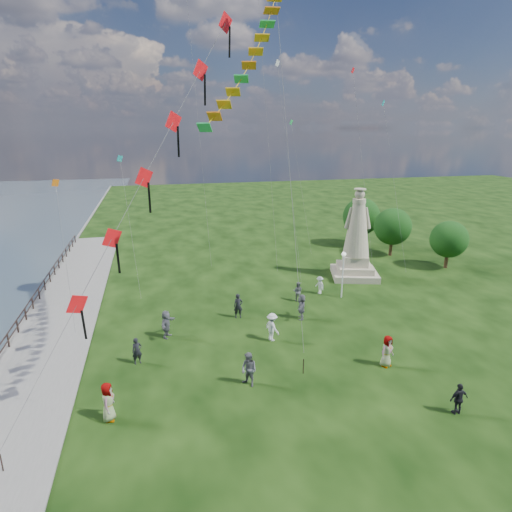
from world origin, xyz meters
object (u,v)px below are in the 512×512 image
object	(u,v)px
statue	(356,245)
person_7	(298,291)
person_4	(387,351)
person_5	(166,324)
person_0	(137,351)
person_1	(249,370)
person_6	(238,306)
person_11	(301,307)
lamppost	(343,265)
person_2	(272,327)
person_3	(459,399)
person_8	(320,285)
person_10	(108,402)

from	to	relation	value
statue	person_7	size ratio (longest dim) A/B	5.15
person_4	person_7	distance (m)	10.57
person_4	person_5	xyz separation A→B (m)	(-12.09, 6.57, -0.01)
person_0	person_1	bearing A→B (deg)	-49.56
person_6	person_11	xyz separation A→B (m)	(4.35, -1.24, 0.03)
person_0	person_5	xyz separation A→B (m)	(1.79, 2.93, 0.13)
lamppost	person_2	distance (m)	9.55
person_5	person_6	world-z (taller)	person_5
person_6	person_1	bearing A→B (deg)	-93.72
person_0	person_7	distance (m)	13.87
lamppost	person_3	distance (m)	15.08
statue	person_1	world-z (taller)	statue
person_6	person_0	bearing A→B (deg)	-141.46
person_1	person_5	xyz separation A→B (m)	(-4.00, 6.62, -0.01)
statue	person_4	distance (m)	15.69
person_11	person_1	bearing A→B (deg)	-18.16
lamppost	person_5	size ratio (longest dim) A/B	2.04
lamppost	person_6	xyz separation A→B (m)	(-8.86, -1.83, -1.85)
lamppost	person_8	xyz separation A→B (m)	(-1.42, 1.19, -2.01)
person_8	person_2	bearing A→B (deg)	-58.41
statue	person_7	xyz separation A→B (m)	(-6.96, -4.23, -2.27)
person_10	person_0	bearing A→B (deg)	-4.99
person_3	person_10	world-z (taller)	person_10
person_3	person_10	size ratio (longest dim) A/B	0.84
statue	person_10	bearing A→B (deg)	-124.84
statue	person_11	world-z (taller)	statue
person_6	person_10	bearing A→B (deg)	-126.11
person_5	person_1	bearing A→B (deg)	-122.59
person_0	person_1	world-z (taller)	person_1
statue	person_0	size ratio (longest dim) A/B	5.08
lamppost	person_8	bearing A→B (deg)	139.99
person_3	person_7	size ratio (longest dim) A/B	1.03
person_4	person_11	size ratio (longest dim) A/B	1.01
person_4	person_3	bearing A→B (deg)	-99.07
person_1	person_4	size ratio (longest dim) A/B	1.01
person_10	lamppost	bearing A→B (deg)	-47.28
person_2	person_10	bearing A→B (deg)	97.54
person_6	person_5	bearing A→B (deg)	-156.26
person_0	person_2	distance (m)	8.40
person_8	person_11	bearing A→B (deg)	-53.36
person_6	person_8	distance (m)	8.03
lamppost	person_11	distance (m)	5.75
statue	person_7	bearing A→B (deg)	-131.67
person_6	person_11	world-z (taller)	person_11
person_4	person_6	world-z (taller)	person_4
person_8	person_10	size ratio (longest dim) A/B	0.77
person_10	person_11	bearing A→B (deg)	-47.30
person_1	person_2	world-z (taller)	person_1
person_1	person_7	xyz separation A→B (m)	(6.31, 10.47, -0.16)
person_2	statue	bearing A→B (deg)	-70.36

